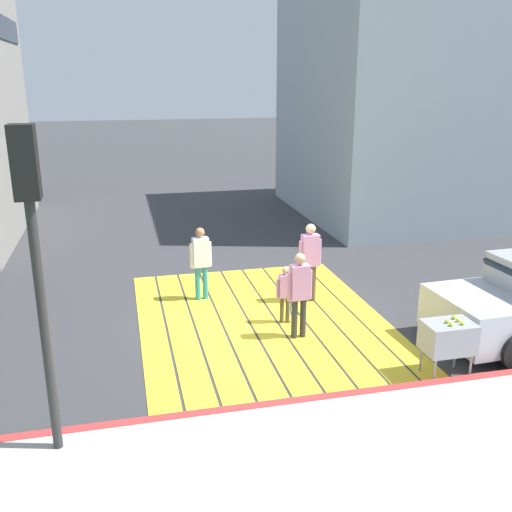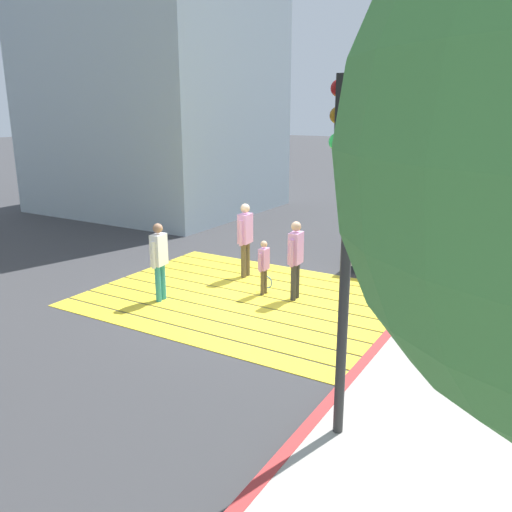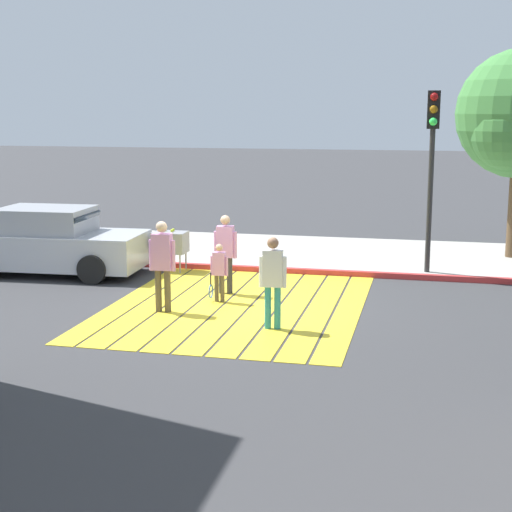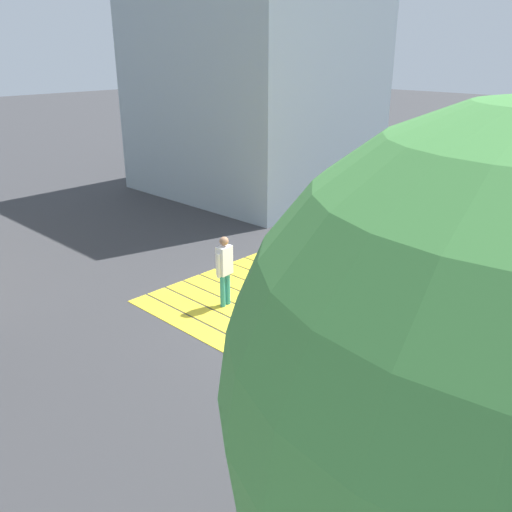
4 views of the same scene
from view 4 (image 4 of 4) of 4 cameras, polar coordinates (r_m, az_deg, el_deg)
ground_plane at (r=12.14m, az=4.96°, el=-5.74°), size 120.00×120.00×0.00m
crosswalk_stripes at (r=12.14m, az=4.96°, el=-5.71°), size 6.40×4.90×0.01m
curb_painted at (r=10.66m, az=18.88°, el=-10.64°), size 0.16×40.00×0.13m
building_far_south at (r=21.89m, az=-0.30°, el=18.14°), size 8.00×7.04×8.60m
car_parked_near_curb at (r=15.08m, az=23.26°, el=1.07°), size 2.13×4.38×1.57m
traffic_light_corner at (r=6.28m, az=10.20°, el=-2.15°), size 0.39×0.28×4.24m
street_tree at (r=3.46m, az=23.66°, el=-13.41°), size 3.20×3.20×5.32m
tennis_ball_cart at (r=12.50m, az=22.59°, el=-3.05°), size 0.56×0.80×1.02m
pedestrian_adult_lead at (r=11.59m, az=10.22°, el=-2.06°), size 0.23×0.49×1.67m
pedestrian_adult_trailing at (r=11.94m, az=-3.33°, el=-1.09°), size 0.24×0.48×1.65m
pedestrian_adult_side at (r=13.07m, az=5.97°, el=1.16°), size 0.24×0.51×1.76m
pedestrian_child_with_racket at (r=12.04m, az=7.15°, el=-2.57°), size 0.28×0.37×1.19m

